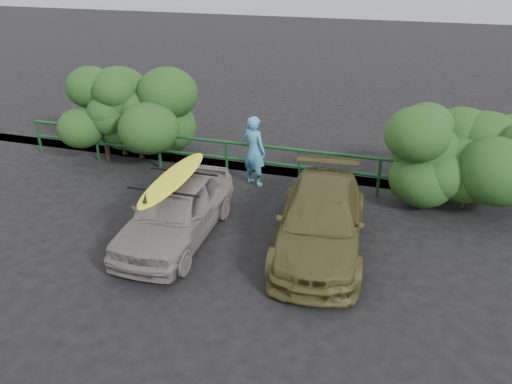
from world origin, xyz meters
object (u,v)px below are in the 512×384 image
Objects in this scene: guardrail at (262,163)px; surfboard at (173,178)px; sedan at (176,210)px; olive_vehicle at (321,221)px; man at (254,151)px.

guardrail is 4.84× the size of surfboard.
sedan is 0.90× the size of olive_vehicle.
sedan is at bearing 0.00° from surfboard.
sedan reaches higher than olive_vehicle.
surfboard reaches higher than sedan.
olive_vehicle reaches higher than guardrail.
guardrail is at bearing 120.51° from olive_vehicle.
man reaches higher than guardrail.
guardrail is at bearing 73.31° from surfboard.
olive_vehicle is (2.98, 0.50, -0.03)m from sedan.
man is at bearing -127.02° from guardrail.
man reaches higher than sedan.
surfboard is at bearing -176.38° from olive_vehicle.
sedan is at bearing 99.33° from man.
man reaches higher than olive_vehicle.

